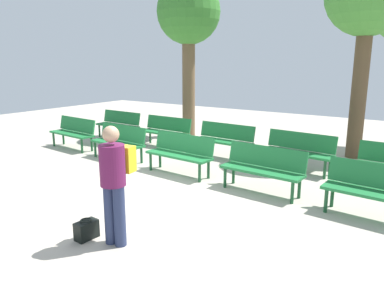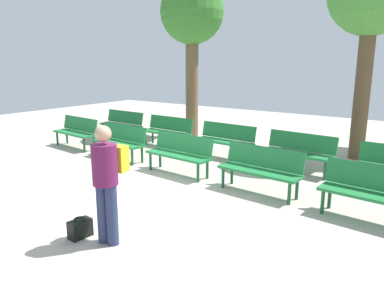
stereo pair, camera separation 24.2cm
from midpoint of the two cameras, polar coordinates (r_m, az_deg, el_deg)
The scene contains 13 objects.
ground_plane at distance 7.23m, azimuth -10.48°, elevation -7.35°, with size 24.84×24.84×0.00m, color #B2A899.
bench_r0_c0 at distance 11.15m, azimuth -18.42°, elevation 2.00°, with size 1.64×0.62×0.87m.
bench_r0_c1 at distance 9.56m, azimuth -11.88°, elevation 0.69°, with size 1.63×0.60×0.87m.
bench_r0_c2 at distance 8.17m, azimuth -2.63°, elevation -1.10°, with size 1.63×0.58×0.87m.
bench_r0_c3 at distance 7.12m, azimuth 10.00°, elevation -3.36°, with size 1.63×0.58×0.87m.
bench_r0_c4 at distance 6.47m, azimuth 25.79°, elevation -6.15°, with size 1.63×0.60×0.87m.
bench_r1_c0 at distance 12.21m, azimuth -11.79°, elevation 3.27°, with size 1.62×0.54×0.87m.
bench_r1_c1 at distance 10.78m, azimuth -4.70°, elevation 2.27°, with size 1.61×0.53×0.87m.
bench_r1_c2 at distance 9.59m, azimuth 4.31°, elevation 0.97°, with size 1.62×0.56×0.87m.
bench_r1_c3 at distance 8.68m, azimuth 15.42°, elevation -0.72°, with size 1.63×0.61×0.87m.
tree_2 at distance 12.34m, azimuth -1.14°, elevation 19.14°, with size 2.02×2.02×5.00m.
visitor_with_backpack at distance 5.06m, azimuth -13.23°, elevation -5.10°, with size 0.38×0.56×1.65m.
handbag at distance 5.57m, azimuth -17.23°, elevation -12.48°, with size 0.20×0.33×0.29m.
Camera 1 is at (4.71, -4.87, 2.46)m, focal length 34.47 mm.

